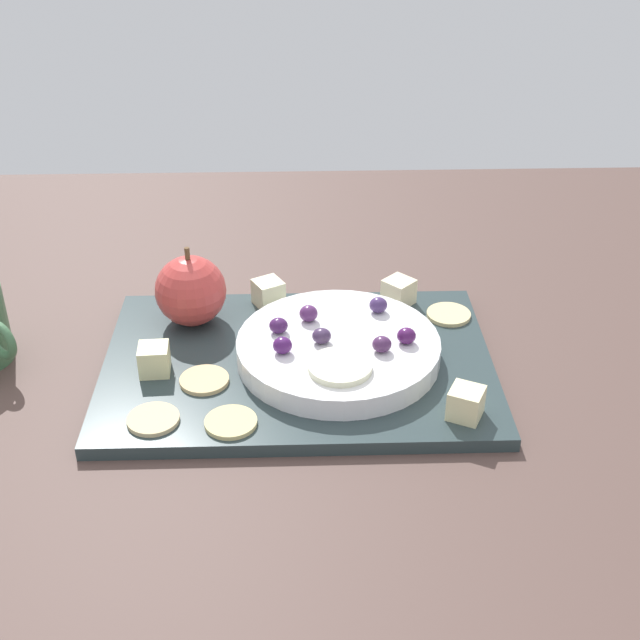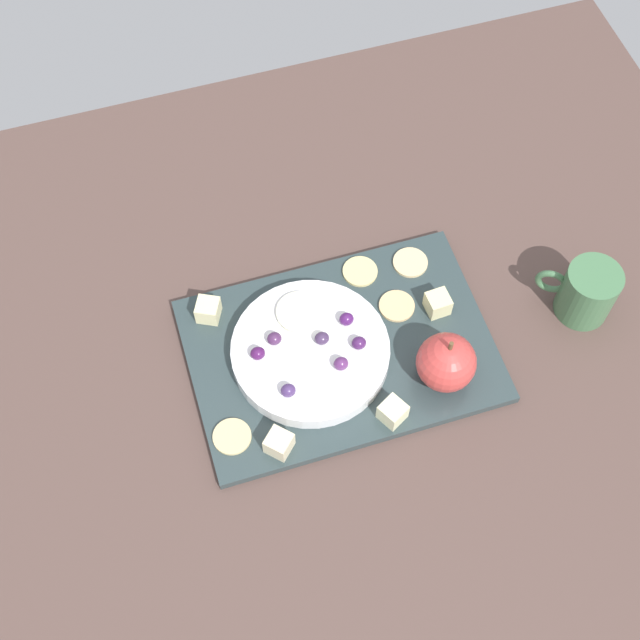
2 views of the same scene
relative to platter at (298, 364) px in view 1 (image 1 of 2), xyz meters
The scene contains 21 objects.
table 3.39cm from the platter, 52.00° to the left, with size 116.58×99.04×4.55cm, color #4F3A34.
platter is the anchor object (origin of this frame).
serving_dish 4.12cm from the platter, ahead, with size 18.94×18.94×2.10cm, color white.
apple_whole 13.30cm from the platter, 145.84° to the left, with size 7.03×7.03×7.03cm, color #BF3C38.
apple_stem 15.10cm from the platter, 145.84° to the left, with size 0.50×0.50×1.20cm, color brown.
cheese_cube_0 13.32cm from the platter, behind, with size 2.70×2.70×2.70cm, color beige.
cheese_cube_1 16.87cm from the platter, 32.99° to the right, with size 2.70×2.70×2.70cm, color beige.
cheese_cube_2 14.71cm from the platter, 43.77° to the left, with size 2.70×2.70×2.70cm, color beige.
cheese_cube_3 10.87cm from the platter, 106.03° to the left, with size 2.70×2.70×2.70cm, color beige.
cracker_0 17.01cm from the platter, 25.32° to the left, with size 4.44×4.44×0.40cm, color #D4C085.
cracker_1 9.17cm from the platter, 157.76° to the right, with size 4.44×4.44×0.40cm, color #D9B980.
cracker_2 11.22cm from the platter, 120.74° to the right, with size 4.44×4.44×0.40cm, color #D5C481.
cracker_3 15.25cm from the platter, 143.71° to the right, with size 4.44×4.44×0.40cm, color #DBC08A.
grape_0 9.88cm from the platter, 31.45° to the left, with size 1.76×1.58×1.56cm, color #442D5F.
grape_1 4.98cm from the platter, 75.34° to the left, with size 1.76×1.58×1.64cm, color #54285D.
grape_2 4.13cm from the platter, 13.33° to the right, with size 1.76×1.58×1.46cm, color #3F2C4D.
grape_3 4.21cm from the platter, 138.48° to the left, with size 1.76×1.58×1.50cm, color #411C4F.
grape_4 10.58cm from the platter, ahead, with size 1.76×1.58×1.54cm, color #44174C.
grape_5 4.33cm from the platter, 123.20° to the right, with size 1.76×1.58×1.59cm, color #461A58.
grape_6 8.60cm from the platter, 15.73° to the right, with size 1.76×1.58×1.50cm, color #47264D.
apple_slice_0 6.85cm from the platter, 53.53° to the right, with size 5.65×5.65×0.60cm, color beige.
Camera 1 is at (-1.09, -67.08, 50.05)cm, focal length 47.43 mm.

